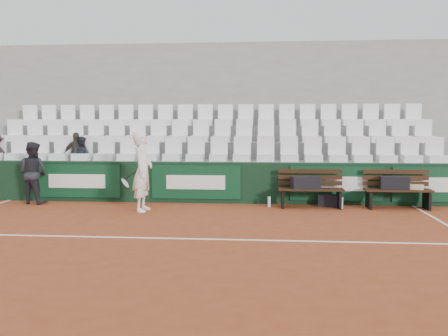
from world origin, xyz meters
TOP-DOWN VIEW (x-y plane):
  - ground at (0.00, 0.00)m, footprint 80.00×80.00m
  - court_baseline at (0.00, 0.00)m, footprint 18.00×0.06m
  - back_barrier at (0.07, 3.99)m, footprint 18.00×0.34m
  - grandstand_tier_front at (0.00, 4.62)m, footprint 18.00×0.95m
  - grandstand_tier_mid at (0.00, 5.58)m, footprint 18.00×0.95m
  - grandstand_tier_back at (0.00, 6.53)m, footprint 18.00×0.95m
  - grandstand_rear_wall at (0.00, 7.15)m, footprint 18.00×0.30m
  - seat_row_front at (0.00, 4.45)m, footprint 11.90×0.44m
  - seat_row_mid at (0.00, 5.40)m, footprint 11.90×0.44m
  - seat_row_back at (0.00, 6.35)m, footprint 11.90×0.44m
  - bench_left at (2.56, 3.41)m, footprint 1.50×0.56m
  - bench_right at (4.54, 3.44)m, footprint 1.50×0.56m
  - sports_bag_left at (2.43, 3.41)m, footprint 0.70×0.43m
  - sports_bag_right at (4.46, 3.44)m, footprint 0.65×0.36m
  - towel at (4.94, 3.49)m, footprint 0.42×0.36m
  - sports_bag_ground at (3.00, 3.63)m, footprint 0.52×0.40m
  - water_bottle_near at (1.60, 3.42)m, footprint 0.07×0.07m
  - water_bottle_far at (3.25, 3.34)m, footprint 0.07×0.07m
  - tennis_player at (-1.22, 2.63)m, footprint 0.72×0.66m
  - ball_kid at (-4.15, 3.42)m, footprint 0.85×0.73m
  - spectator_b at (-3.46, 4.50)m, footprint 0.72×0.37m
  - spectator_c at (-3.33, 4.50)m, footprint 0.62×0.55m

SIDE VIEW (x-z plane):
  - ground at x=0.00m, z-range 0.00..0.00m
  - court_baseline at x=0.00m, z-range 0.00..0.01m
  - water_bottle_near at x=1.60m, z-range 0.00..0.24m
  - water_bottle_far at x=3.25m, z-range 0.00..0.26m
  - sports_bag_ground at x=3.00m, z-range 0.00..0.28m
  - bench_left at x=2.56m, z-range 0.00..0.45m
  - bench_right at x=4.54m, z-range 0.00..0.45m
  - towel at x=4.94m, z-range 0.45..0.55m
  - grandstand_tier_front at x=0.00m, z-range 0.00..1.00m
  - back_barrier at x=0.07m, z-range 0.00..1.00m
  - sports_bag_left at x=2.43m, z-range 0.45..0.73m
  - sports_bag_right at x=4.46m, z-range 0.45..0.74m
  - grandstand_tier_mid at x=0.00m, z-range 0.00..1.45m
  - ball_kid at x=-4.15m, z-range 0.00..1.51m
  - tennis_player at x=-1.22m, z-range 0.00..1.79m
  - grandstand_tier_back at x=0.00m, z-range 0.00..1.90m
  - seat_row_front at x=0.00m, z-range 1.00..1.63m
  - spectator_c at x=-3.33m, z-range 1.00..2.07m
  - spectator_b at x=-3.46m, z-range 1.00..2.18m
  - seat_row_mid at x=0.00m, z-range 1.45..2.08m
  - grandstand_rear_wall at x=0.00m, z-range 0.00..4.40m
  - seat_row_back at x=0.00m, z-range 1.90..2.53m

